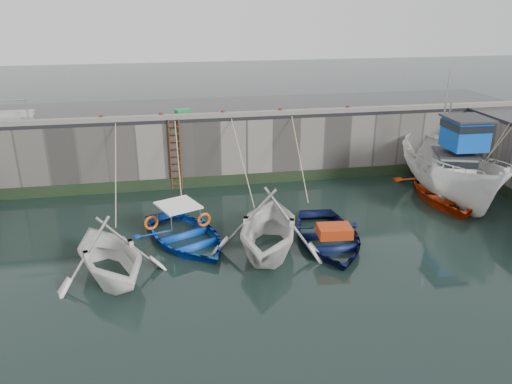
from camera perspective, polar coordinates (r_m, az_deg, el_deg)
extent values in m
plane|color=black|center=(14.18, 0.95, -13.18)|extent=(120.00, 120.00, 0.00)
cube|color=slate|center=(24.96, -4.79, 5.94)|extent=(30.00, 5.00, 3.00)
cube|color=black|center=(24.59, -4.90, 9.49)|extent=(30.00, 5.00, 0.16)
cube|color=slate|center=(22.27, -4.27, 8.77)|extent=(30.00, 0.30, 0.20)
cube|color=black|center=(22.92, -4.01, 1.29)|extent=(30.00, 0.08, 0.50)
cylinder|color=#3F1E0F|center=(22.33, -9.77, 4.15)|extent=(0.07, 0.07, 3.20)
cylinder|color=#3F1E0F|center=(22.34, -8.64, 4.22)|extent=(0.07, 0.07, 3.20)
cube|color=#3F1E0F|center=(22.74, -9.00, 0.92)|extent=(0.44, 0.06, 0.05)
cube|color=#3F1E0F|center=(22.63, -9.05, 1.70)|extent=(0.44, 0.06, 0.05)
cube|color=#3F1E0F|center=(22.52, -9.10, 2.49)|extent=(0.44, 0.06, 0.05)
cube|color=#3F1E0F|center=(22.42, -9.15, 3.29)|extent=(0.44, 0.06, 0.05)
cube|color=#3F1E0F|center=(22.32, -9.20, 4.10)|extent=(0.44, 0.06, 0.05)
cube|color=#3F1E0F|center=(22.23, -9.24, 4.91)|extent=(0.44, 0.06, 0.05)
cube|color=#3F1E0F|center=(22.14, -9.29, 5.73)|extent=(0.44, 0.06, 0.05)
cube|color=#3F1E0F|center=(22.06, -9.34, 6.56)|extent=(0.44, 0.06, 0.05)
cube|color=#3F1E0F|center=(21.98, -9.39, 7.39)|extent=(0.44, 0.06, 0.05)
imported|color=silver|center=(16.29, -16.20, -9.21)|extent=(4.98, 5.28, 2.22)
imported|color=#0B3CAC|center=(17.92, -8.00, -5.60)|extent=(4.72, 5.40, 0.93)
imported|color=silver|center=(17.12, 1.38, -6.72)|extent=(5.28, 5.70, 2.48)
imported|color=#09113D|center=(17.87, 8.18, -5.70)|extent=(3.60, 4.79, 0.94)
imported|color=silver|center=(22.86, 21.36, 1.81)|extent=(2.89, 7.12, 2.71)
cube|color=#0C48BC|center=(21.84, 22.79, 6.14)|extent=(1.45, 1.55, 1.20)
cube|color=black|center=(21.76, 22.92, 7.03)|extent=(1.51, 1.61, 0.28)
cube|color=#262628|center=(21.70, 23.03, 7.77)|extent=(1.66, 1.76, 0.08)
cylinder|color=#A5A8AD|center=(23.18, 20.87, 9.48)|extent=(0.08, 0.08, 3.00)
imported|color=red|center=(23.23, 20.92, 0.22)|extent=(5.87, 6.98, 1.23)
cube|color=white|center=(22.30, 21.65, 2.60)|extent=(1.79, 1.86, 1.20)
cube|color=black|center=(22.20, 21.77, 3.46)|extent=(1.87, 1.93, 0.28)
cube|color=#262628|center=(22.12, 21.87, 4.17)|extent=(2.04, 2.11, 0.08)
cylinder|color=#A5A8AD|center=(23.74, 20.95, 6.03)|extent=(0.08, 0.08, 3.00)
cube|color=#17833B|center=(22.90, -8.34, 9.03)|extent=(0.76, 0.61, 0.27)
cylinder|color=#A5A8AD|center=(23.19, -24.70, 8.42)|extent=(0.05, 0.05, 1.00)
cylinder|color=#A5A8AD|center=(23.30, -26.67, 9.33)|extent=(1.50, 0.05, 0.05)
cube|color=gray|center=(23.93, -26.03, 7.54)|extent=(1.60, 0.35, 0.18)
cube|color=gray|center=(24.23, -25.90, 8.14)|extent=(1.60, 0.35, 0.18)
cylinder|color=#3F1E0F|center=(22.38, -17.25, 8.05)|extent=(0.18, 0.18, 0.28)
cylinder|color=#3F1E0F|center=(22.23, -10.79, 8.54)|extent=(0.18, 0.18, 0.28)
cylinder|color=#3F1E0F|center=(22.38, -3.79, 8.94)|extent=(0.18, 0.18, 0.28)
cylinder|color=#3F1E0F|center=(22.83, 2.79, 9.20)|extent=(0.18, 0.18, 0.28)
cylinder|color=#3F1E0F|center=(23.76, 10.42, 9.36)|extent=(0.18, 0.18, 0.28)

